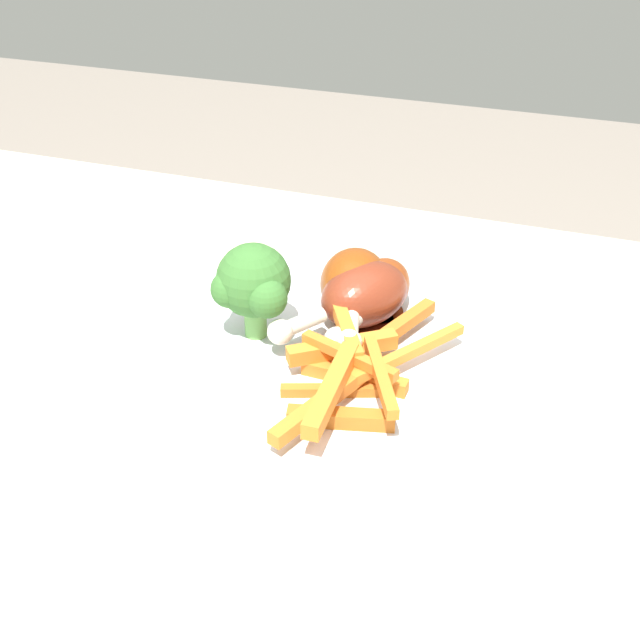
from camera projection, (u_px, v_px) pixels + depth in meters
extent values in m
cube|color=beige|center=(204.00, 386.00, 0.59)|extent=(1.21, 0.66, 0.03)
cylinder|color=silver|center=(320.00, 349.00, 0.60)|extent=(0.29, 0.29, 0.01)
cylinder|color=#74B758|center=(256.00, 320.00, 0.60)|extent=(0.02, 0.02, 0.03)
sphere|color=#376B2D|center=(253.00, 280.00, 0.58)|extent=(0.06, 0.06, 0.06)
sphere|color=#376B2D|center=(230.00, 289.00, 0.57)|extent=(0.03, 0.03, 0.03)
sphere|color=#376B2D|center=(232.00, 284.00, 0.58)|extent=(0.02, 0.02, 0.02)
sphere|color=#376B2D|center=(267.00, 298.00, 0.56)|extent=(0.03, 0.03, 0.03)
cube|color=orange|center=(354.00, 377.00, 0.55)|extent=(0.08, 0.01, 0.01)
cube|color=orange|center=(342.00, 347.00, 0.56)|extent=(0.07, 0.06, 0.01)
cube|color=orange|center=(344.00, 324.00, 0.57)|extent=(0.05, 0.08, 0.01)
cube|color=#C26521|center=(337.00, 390.00, 0.54)|extent=(0.08, 0.03, 0.01)
cube|color=#BD6320|center=(341.00, 418.00, 0.51)|extent=(0.07, 0.03, 0.01)
cube|color=orange|center=(381.00, 375.00, 0.52)|extent=(0.04, 0.08, 0.01)
cube|color=#C46721|center=(390.00, 333.00, 0.58)|extent=(0.05, 0.10, 0.01)
cube|color=orange|center=(409.00, 352.00, 0.56)|extent=(0.06, 0.09, 0.01)
cube|color=orange|center=(332.00, 388.00, 0.50)|extent=(0.02, 0.09, 0.01)
cube|color=orange|center=(320.00, 405.00, 0.51)|extent=(0.04, 0.09, 0.01)
cube|color=orange|center=(349.00, 356.00, 0.54)|extent=(0.08, 0.03, 0.01)
cylinder|color=#5F200B|center=(378.00, 311.00, 0.63)|extent=(0.04, 0.04, 0.00)
ellipsoid|color=#883612|center=(379.00, 289.00, 0.62)|extent=(0.05, 0.07, 0.04)
cylinder|color=beige|center=(349.00, 326.00, 0.58)|extent=(0.02, 0.04, 0.01)
sphere|color=silver|center=(337.00, 340.00, 0.56)|extent=(0.02, 0.02, 0.02)
cylinder|color=#5F2309|center=(354.00, 309.00, 0.63)|extent=(0.05, 0.05, 0.00)
ellipsoid|color=#883A10|center=(355.00, 283.00, 0.62)|extent=(0.07, 0.09, 0.05)
cylinder|color=beige|center=(350.00, 327.00, 0.57)|extent=(0.02, 0.04, 0.01)
sphere|color=silver|center=(349.00, 342.00, 0.55)|extent=(0.02, 0.02, 0.02)
cylinder|color=#521B0F|center=(364.00, 320.00, 0.62)|extent=(0.05, 0.05, 0.00)
ellipsoid|color=maroon|center=(365.00, 294.00, 0.61)|extent=(0.09, 0.09, 0.05)
cylinder|color=beige|center=(302.00, 323.00, 0.58)|extent=(0.03, 0.04, 0.01)
sphere|color=silver|center=(280.00, 332.00, 0.57)|extent=(0.02, 0.02, 0.02)
cube|color=silver|center=(105.00, 248.00, 0.75)|extent=(0.18, 0.07, 0.00)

